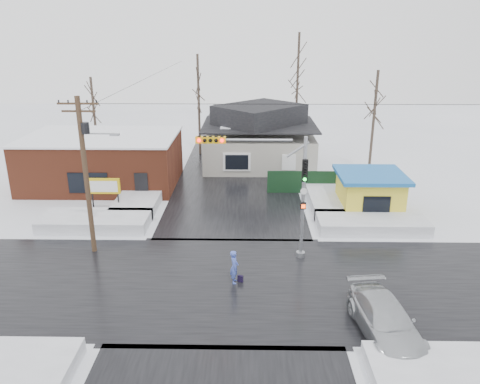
{
  "coord_description": "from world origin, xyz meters",
  "views": [
    {
      "loc": [
        0.98,
        -21.05,
        12.34
      ],
      "look_at": [
        0.5,
        5.56,
        3.0
      ],
      "focal_mm": 35.0,
      "sensor_mm": 36.0,
      "label": 1
    }
  ],
  "objects_px": {
    "traffic_signal": "(275,181)",
    "marquee_sign": "(104,187)",
    "car": "(385,320)",
    "pedestrian": "(234,267)",
    "utility_pole": "(86,167)",
    "kiosk": "(369,193)"
  },
  "relations": [
    {
      "from": "marquee_sign",
      "to": "car",
      "type": "distance_m",
      "value": 20.93
    },
    {
      "from": "traffic_signal",
      "to": "car",
      "type": "distance_m",
      "value": 9.2
    },
    {
      "from": "traffic_signal",
      "to": "kiosk",
      "type": "relative_size",
      "value": 1.52
    },
    {
      "from": "kiosk",
      "to": "pedestrian",
      "type": "height_order",
      "value": "kiosk"
    },
    {
      "from": "marquee_sign",
      "to": "kiosk",
      "type": "relative_size",
      "value": 0.55
    },
    {
      "from": "marquee_sign",
      "to": "traffic_signal",
      "type": "bearing_deg",
      "value": -29.72
    },
    {
      "from": "kiosk",
      "to": "car",
      "type": "height_order",
      "value": "kiosk"
    },
    {
      "from": "traffic_signal",
      "to": "kiosk",
      "type": "bearing_deg",
      "value": 44.84
    },
    {
      "from": "utility_pole",
      "to": "car",
      "type": "height_order",
      "value": "utility_pole"
    },
    {
      "from": "utility_pole",
      "to": "kiosk",
      "type": "bearing_deg",
      "value": 20.44
    },
    {
      "from": "pedestrian",
      "to": "utility_pole",
      "type": "bearing_deg",
      "value": 65.63
    },
    {
      "from": "kiosk",
      "to": "traffic_signal",
      "type": "bearing_deg",
      "value": -135.16
    },
    {
      "from": "traffic_signal",
      "to": "pedestrian",
      "type": "distance_m",
      "value": 5.13
    },
    {
      "from": "traffic_signal",
      "to": "kiosk",
      "type": "xyz_separation_m",
      "value": [
        7.07,
        7.03,
        -3.08
      ]
    },
    {
      "from": "utility_pole",
      "to": "marquee_sign",
      "type": "relative_size",
      "value": 3.53
    },
    {
      "from": "traffic_signal",
      "to": "car",
      "type": "relative_size",
      "value": 1.36
    },
    {
      "from": "marquee_sign",
      "to": "pedestrian",
      "type": "relative_size",
      "value": 1.43
    },
    {
      "from": "marquee_sign",
      "to": "car",
      "type": "bearing_deg",
      "value": -40.94
    },
    {
      "from": "utility_pole",
      "to": "marquee_sign",
      "type": "bearing_deg",
      "value": 100.13
    },
    {
      "from": "pedestrian",
      "to": "car",
      "type": "bearing_deg",
      "value": -124.93
    },
    {
      "from": "car",
      "to": "kiosk",
      "type": "bearing_deg",
      "value": 72.17
    },
    {
      "from": "traffic_signal",
      "to": "marquee_sign",
      "type": "xyz_separation_m",
      "value": [
        -11.43,
        6.53,
        -2.62
      ]
    }
  ]
}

